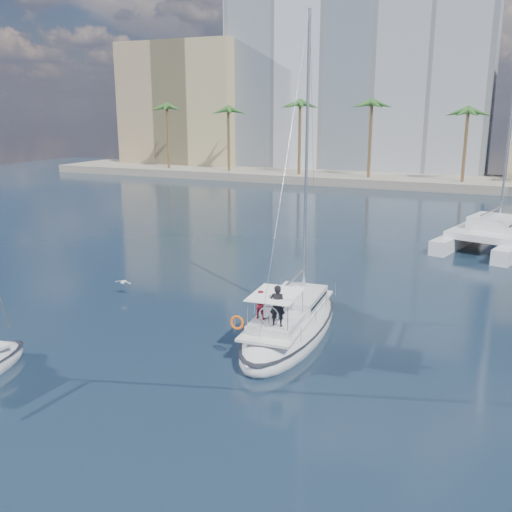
% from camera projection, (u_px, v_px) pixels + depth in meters
% --- Properties ---
extents(ground, '(160.00, 160.00, 0.00)m').
position_uv_depth(ground, '(232.00, 326.00, 28.72)').
color(ground, black).
rests_on(ground, ground).
extents(quay, '(120.00, 14.00, 1.20)m').
position_uv_depth(quay, '(416.00, 181.00, 82.70)').
color(quay, gray).
rests_on(quay, ground).
extents(building_modern, '(42.00, 16.00, 28.00)m').
position_uv_depth(building_modern, '(358.00, 89.00, 94.67)').
color(building_modern, silver).
rests_on(building_modern, ground).
extents(building_tan_left, '(22.00, 14.00, 22.00)m').
position_uv_depth(building_tan_left, '(190.00, 107.00, 103.51)').
color(building_tan_left, tan).
rests_on(building_tan_left, ground).
extents(palm_left, '(3.60, 3.60, 12.30)m').
position_uv_depth(palm_left, '(196.00, 112.00, 89.94)').
color(palm_left, brown).
rests_on(palm_left, ground).
extents(palm_centre, '(3.60, 3.60, 12.30)m').
position_uv_depth(palm_centre, '(416.00, 112.00, 76.74)').
color(palm_centre, brown).
rests_on(palm_centre, ground).
extents(main_sloop, '(3.99, 10.83, 15.82)m').
position_uv_depth(main_sloop, '(290.00, 325.00, 27.48)').
color(main_sloop, silver).
rests_on(main_sloop, ground).
extents(catamaran, '(8.46, 12.47, 16.68)m').
position_uv_depth(catamaran, '(492.00, 233.00, 44.81)').
color(catamaran, silver).
rests_on(catamaran, ground).
extents(seagull, '(1.09, 0.47, 0.20)m').
position_uv_depth(seagull, '(123.00, 282.00, 33.36)').
color(seagull, silver).
rests_on(seagull, ground).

